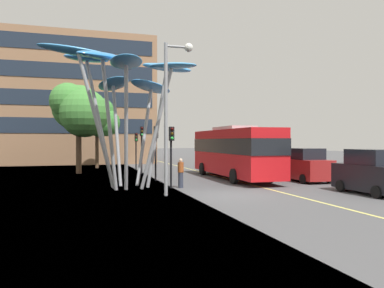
{
  "coord_description": "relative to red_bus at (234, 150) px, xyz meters",
  "views": [
    {
      "loc": [
        -7.35,
        -17.59,
        2.7
      ],
      "look_at": [
        -0.16,
        6.59,
        2.5
      ],
      "focal_mm": 35.61,
      "sensor_mm": 36.0,
      "label": 1
    }
  ],
  "objects": [
    {
      "name": "car_parked_far",
      "position": [
        3.45,
        4.16,
        -0.98
      ],
      "size": [
        2.01,
        3.85,
        2.28
      ],
      "color": "maroon",
      "rests_on": "ground"
    },
    {
      "name": "traffic_light_kerb_near",
      "position": [
        -5.59,
        -4.2,
        0.51
      ],
      "size": [
        0.28,
        0.42,
        3.51
      ],
      "color": "black",
      "rests_on": "ground"
    },
    {
      "name": "backdrop_building",
      "position": [
        -11.79,
        25.93,
        5.57
      ],
      "size": [
        20.09,
        13.69,
        15.2
      ],
      "color": "#936B4C",
      "rests_on": "ground"
    },
    {
      "name": "traffic_light_island_mid",
      "position": [
        -5.71,
        5.68,
        0.77
      ],
      "size": [
        0.28,
        0.42,
        3.88
      ],
      "color": "black",
      "rests_on": "ground"
    },
    {
      "name": "red_bus",
      "position": [
        0.0,
        0.0,
        0.0
      ],
      "size": [
        2.87,
        11.48,
        3.73
      ],
      "color": "red",
      "rests_on": "ground"
    },
    {
      "name": "traffic_light_opposite",
      "position": [
        -5.57,
        9.85,
        0.48
      ],
      "size": [
        0.28,
        0.42,
        3.46
      ],
      "color": "black",
      "rests_on": "ground"
    },
    {
      "name": "tree_pavement_far",
      "position": [
        -8.72,
        13.88,
        2.87
      ],
      "size": [
        4.5,
        5.03,
        7.01
      ],
      "color": "brown",
      "rests_on": "ground"
    },
    {
      "name": "pedestrian",
      "position": [
        -5.02,
        -4.1,
        -1.19
      ],
      "size": [
        0.34,
        0.34,
        1.7
      ],
      "color": "#2D3342",
      "rests_on": "ground"
    },
    {
      "name": "street_lamp",
      "position": [
        -6.2,
        -6.92,
        2.79
      ],
      "size": [
        1.48,
        0.44,
        7.6
      ],
      "color": "gray",
      "rests_on": "ground"
    },
    {
      "name": "traffic_light_kerb_far",
      "position": [
        -5.65,
        0.03,
        0.64
      ],
      "size": [
        0.28,
        0.42,
        3.7
      ],
      "color": "black",
      "rests_on": "ground"
    },
    {
      "name": "car_parked_near",
      "position": [
        3.7,
        -9.34,
        -0.98
      ],
      "size": [
        2.05,
        4.16,
        2.28
      ],
      "color": "black",
      "rests_on": "ground"
    },
    {
      "name": "car_parked_mid",
      "position": [
        3.86,
        -3.03,
        -1.0
      ],
      "size": [
        2.09,
        4.05,
        2.21
      ],
      "color": "maroon",
      "rests_on": "ground"
    },
    {
      "name": "car_side_street",
      "position": [
        3.61,
        10.83,
        -0.98
      ],
      "size": [
        2.04,
        4.52,
        2.24
      ],
      "color": "#2D5138",
      "rests_on": "ground"
    },
    {
      "name": "tree_pavement_near",
      "position": [
        -10.75,
        7.56,
        3.39
      ],
      "size": [
        4.69,
        5.64,
        7.47
      ],
      "color": "brown",
      "rests_on": "ground"
    },
    {
      "name": "ground",
      "position": [
        -3.91,
        -7.66,
        -2.09
      ],
      "size": [
        120.0,
        240.0,
        0.1
      ],
      "color": "#4C4C4F"
    },
    {
      "name": "leaf_sculpture",
      "position": [
        -8.24,
        -3.28,
        4.34
      ],
      "size": [
        8.68,
        8.76,
        8.14
      ],
      "color": "#9EA0A5",
      "rests_on": "ground"
    }
  ]
}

